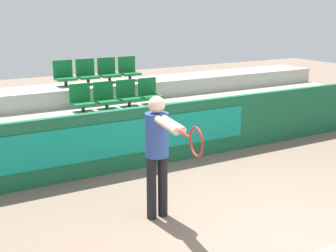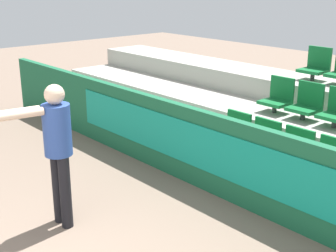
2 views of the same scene
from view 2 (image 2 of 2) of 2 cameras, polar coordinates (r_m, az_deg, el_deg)
barrier_wall at (r=5.80m, az=8.99°, el=-4.64°), size 12.22×0.14×1.07m
bleacher_tier_front at (r=6.35m, az=12.38°, el=-6.30°), size 11.82×0.99×0.37m
bleacher_tier_middle at (r=7.05m, az=17.29°, el=-2.63°), size 11.82×0.99×0.73m
stadium_chair_0 at (r=6.72m, az=8.08°, el=-0.86°), size 0.42×0.37×0.54m
stadium_chair_1 at (r=6.42m, az=11.46°, el=-1.93°), size 0.42×0.37×0.54m
stadium_chair_2 at (r=6.15m, az=15.16°, el=-3.09°), size 0.42×0.37×0.54m
stadium_chair_3 at (r=5.92m, az=19.18°, el=-4.33°), size 0.42×0.37×0.54m
stadium_chair_4 at (r=7.37m, az=13.25°, el=3.47°), size 0.42×0.37×0.54m
stadium_chair_5 at (r=7.10m, az=16.52°, el=2.67°), size 0.42×0.37×0.54m
stadium_chair_8 at (r=8.10m, az=17.56°, el=7.04°), size 0.42×0.37×0.54m
tennis_player at (r=5.22m, az=-14.05°, el=-1.90°), size 0.40×1.52×1.65m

